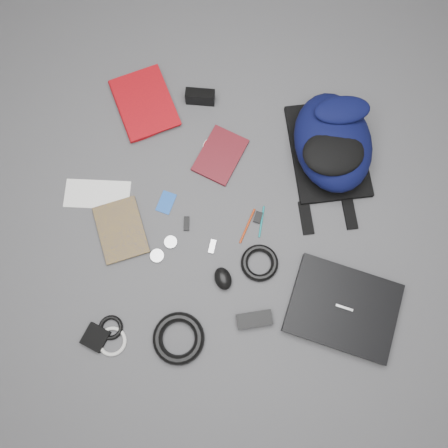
{
  "coord_description": "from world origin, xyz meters",
  "views": [
    {
      "loc": [
        0.02,
        -0.39,
        1.57
      ],
      "look_at": [
        0.0,
        0.0,
        0.02
      ],
      "focal_mm": 35.0,
      "sensor_mm": 36.0,
      "label": 1
    }
  ],
  "objects_px": {
    "dvd_case": "(220,155)",
    "power_brick": "(254,319)",
    "laptop": "(343,308)",
    "pouch": "(95,337)",
    "comic_book": "(99,237)",
    "mouse": "(223,279)",
    "backpack": "(333,142)",
    "textbook_red": "(119,112)",
    "compact_camera": "(200,97)"
  },
  "relations": [
    {
      "from": "backpack",
      "to": "mouse",
      "type": "xyz_separation_m",
      "value": [
        -0.38,
        -0.51,
        -0.07
      ]
    },
    {
      "from": "laptop",
      "to": "comic_book",
      "type": "xyz_separation_m",
      "value": [
        -0.89,
        0.21,
        -0.01
      ]
    },
    {
      "from": "textbook_red",
      "to": "mouse",
      "type": "distance_m",
      "value": 0.77
    },
    {
      "from": "compact_camera",
      "to": "mouse",
      "type": "distance_m",
      "value": 0.72
    },
    {
      "from": "laptop",
      "to": "textbook_red",
      "type": "relative_size",
      "value": 1.29
    },
    {
      "from": "laptop",
      "to": "textbook_red",
      "type": "bearing_deg",
      "value": 156.06
    },
    {
      "from": "compact_camera",
      "to": "mouse",
      "type": "xyz_separation_m",
      "value": [
        0.13,
        -0.71,
        -0.01
      ]
    },
    {
      "from": "dvd_case",
      "to": "backpack",
      "type": "bearing_deg",
      "value": 29.18
    },
    {
      "from": "power_brick",
      "to": "mouse",
      "type": "bearing_deg",
      "value": 119.26
    },
    {
      "from": "power_brick",
      "to": "pouch",
      "type": "bearing_deg",
      "value": 177.68
    },
    {
      "from": "laptop",
      "to": "mouse",
      "type": "xyz_separation_m",
      "value": [
        -0.43,
        0.08,
        0.0
      ]
    },
    {
      "from": "backpack",
      "to": "dvd_case",
      "type": "xyz_separation_m",
      "value": [
        -0.41,
        -0.04,
        -0.08
      ]
    },
    {
      "from": "laptop",
      "to": "pouch",
      "type": "relative_size",
      "value": 4.64
    },
    {
      "from": "backpack",
      "to": "compact_camera",
      "type": "distance_m",
      "value": 0.54
    },
    {
      "from": "mouse",
      "to": "power_brick",
      "type": "bearing_deg",
      "value": -71.97
    },
    {
      "from": "mouse",
      "to": "power_brick",
      "type": "xyz_separation_m",
      "value": [
        0.12,
        -0.14,
        -0.01
      ]
    },
    {
      "from": "textbook_red",
      "to": "pouch",
      "type": "xyz_separation_m",
      "value": [
        0.01,
        -0.86,
        -0.01
      ]
    },
    {
      "from": "laptop",
      "to": "textbook_red",
      "type": "distance_m",
      "value": 1.12
    },
    {
      "from": "textbook_red",
      "to": "pouch",
      "type": "relative_size",
      "value": 3.6
    },
    {
      "from": "comic_book",
      "to": "mouse",
      "type": "height_order",
      "value": "mouse"
    },
    {
      "from": "power_brick",
      "to": "pouch",
      "type": "xyz_separation_m",
      "value": [
        -0.55,
        -0.09,
        -0.0
      ]
    },
    {
      "from": "comic_book",
      "to": "laptop",
      "type": "bearing_deg",
      "value": -34.17
    },
    {
      "from": "comic_book",
      "to": "mouse",
      "type": "xyz_separation_m",
      "value": [
        0.46,
        -0.13,
        0.01
      ]
    },
    {
      "from": "pouch",
      "to": "comic_book",
      "type": "bearing_deg",
      "value": 94.79
    },
    {
      "from": "power_brick",
      "to": "comic_book",
      "type": "bearing_deg",
      "value": 143.6
    },
    {
      "from": "mouse",
      "to": "power_brick",
      "type": "height_order",
      "value": "mouse"
    },
    {
      "from": "dvd_case",
      "to": "mouse",
      "type": "distance_m",
      "value": 0.48
    },
    {
      "from": "dvd_case",
      "to": "power_brick",
      "type": "height_order",
      "value": "power_brick"
    },
    {
      "from": "backpack",
      "to": "mouse",
      "type": "relative_size",
      "value": 5.25
    },
    {
      "from": "laptop",
      "to": "comic_book",
      "type": "bearing_deg",
      "value": -178.01
    },
    {
      "from": "textbook_red",
      "to": "dvd_case",
      "type": "relative_size",
      "value": 1.37
    },
    {
      "from": "dvd_case",
      "to": "power_brick",
      "type": "distance_m",
      "value": 0.63
    },
    {
      "from": "dvd_case",
      "to": "pouch",
      "type": "height_order",
      "value": "pouch"
    },
    {
      "from": "backpack",
      "to": "pouch",
      "type": "height_order",
      "value": "backpack"
    },
    {
      "from": "backpack",
      "to": "comic_book",
      "type": "xyz_separation_m",
      "value": [
        -0.84,
        -0.38,
        -0.08
      ]
    },
    {
      "from": "comic_book",
      "to": "compact_camera",
      "type": "distance_m",
      "value": 0.67
    },
    {
      "from": "textbook_red",
      "to": "pouch",
      "type": "distance_m",
      "value": 0.86
    },
    {
      "from": "textbook_red",
      "to": "compact_camera",
      "type": "distance_m",
      "value": 0.33
    },
    {
      "from": "dvd_case",
      "to": "power_brick",
      "type": "xyz_separation_m",
      "value": [
        0.15,
        -0.61,
        0.01
      ]
    },
    {
      "from": "backpack",
      "to": "laptop",
      "type": "xyz_separation_m",
      "value": [
        0.05,
        -0.59,
        -0.07
      ]
    },
    {
      "from": "backpack",
      "to": "laptop",
      "type": "distance_m",
      "value": 0.6
    },
    {
      "from": "comic_book",
      "to": "textbook_red",
      "type": "bearing_deg",
      "value": 67.12
    },
    {
      "from": "textbook_red",
      "to": "backpack",
      "type": "bearing_deg",
      "value": -32.69
    },
    {
      "from": "mouse",
      "to": "compact_camera",
      "type": "bearing_deg",
      "value": 77.3
    },
    {
      "from": "textbook_red",
      "to": "pouch",
      "type": "bearing_deg",
      "value": -113.7
    },
    {
      "from": "laptop",
      "to": "mouse",
      "type": "bearing_deg",
      "value": -175.25
    },
    {
      "from": "mouse",
      "to": "pouch",
      "type": "distance_m",
      "value": 0.49
    },
    {
      "from": "backpack",
      "to": "pouch",
      "type": "distance_m",
      "value": 1.1
    },
    {
      "from": "backpack",
      "to": "compact_camera",
      "type": "bearing_deg",
      "value": 149.17
    },
    {
      "from": "textbook_red",
      "to": "power_brick",
      "type": "distance_m",
      "value": 0.95
    }
  ]
}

